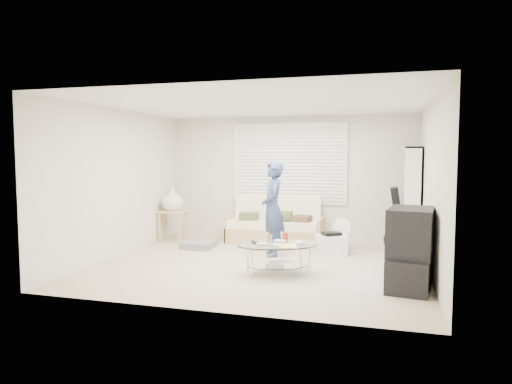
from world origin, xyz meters
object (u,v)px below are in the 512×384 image
(futon_sofa, at_px, (275,227))
(bookshelf, at_px, (411,199))
(tv_unit, at_px, (410,249))
(coffee_table, at_px, (278,250))

(futon_sofa, bearing_deg, bookshelf, -3.83)
(tv_unit, height_order, coffee_table, tv_unit)
(futon_sofa, bearing_deg, tv_unit, -46.90)
(futon_sofa, relative_size, coffee_table, 1.36)
(tv_unit, bearing_deg, bookshelf, 87.02)
(tv_unit, distance_m, coffee_table, 1.82)
(bookshelf, bearing_deg, futon_sofa, 176.17)
(futon_sofa, xyz_separation_m, bookshelf, (2.53, -0.17, 0.63))
(futon_sofa, xyz_separation_m, tv_unit, (2.41, -2.57, 0.20))
(bookshelf, height_order, tv_unit, bookshelf)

